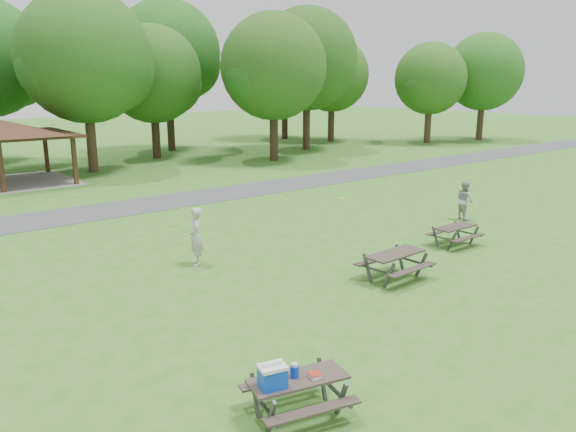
{
  "coord_description": "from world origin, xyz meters",
  "views": [
    {
      "loc": [
        -10.18,
        -10.09,
        5.7
      ],
      "look_at": [
        1.0,
        4.0,
        1.3
      ],
      "focal_mm": 35.0,
      "sensor_mm": 36.0,
      "label": 1
    }
  ],
  "objects_px": {
    "frisbee_catcher": "(465,200)",
    "picnic_table_middle": "(395,259)",
    "frisbee_thrower": "(196,237)",
    "picnic_table_near": "(290,383)"
  },
  "relations": [
    {
      "from": "frisbee_thrower",
      "to": "frisbee_catcher",
      "type": "xyz_separation_m",
      "value": [
        11.68,
        -1.72,
        -0.11
      ]
    },
    {
      "from": "picnic_table_near",
      "to": "picnic_table_middle",
      "type": "height_order",
      "value": "picnic_table_near"
    },
    {
      "from": "picnic_table_middle",
      "to": "frisbee_thrower",
      "type": "relative_size",
      "value": 1.06
    },
    {
      "from": "picnic_table_middle",
      "to": "frisbee_catcher",
      "type": "height_order",
      "value": "frisbee_catcher"
    },
    {
      "from": "frisbee_catcher",
      "to": "picnic_table_middle",
      "type": "bearing_deg",
      "value": 132.18
    },
    {
      "from": "picnic_table_near",
      "to": "frisbee_catcher",
      "type": "xyz_separation_m",
      "value": [
        14.52,
        6.56,
        0.13
      ]
    },
    {
      "from": "frisbee_thrower",
      "to": "picnic_table_near",
      "type": "bearing_deg",
      "value": 4.16
    },
    {
      "from": "picnic_table_near",
      "to": "frisbee_catcher",
      "type": "distance_m",
      "value": 15.93
    },
    {
      "from": "picnic_table_near",
      "to": "frisbee_thrower",
      "type": "distance_m",
      "value": 8.75
    },
    {
      "from": "picnic_table_near",
      "to": "frisbee_thrower",
      "type": "relative_size",
      "value": 1.08
    }
  ]
}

